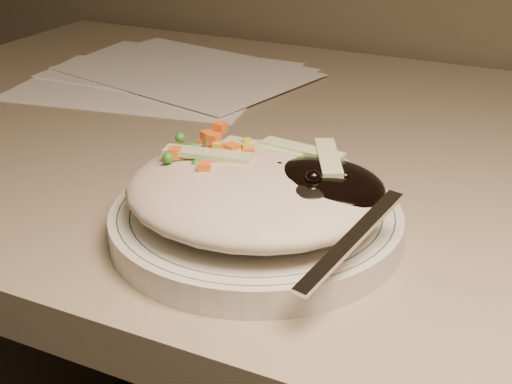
% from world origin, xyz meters
% --- Properties ---
extents(desk, '(1.40, 0.70, 0.74)m').
position_xyz_m(desk, '(0.00, 1.38, 0.54)').
color(desk, gray).
rests_on(desk, ground).
extents(plate, '(0.22, 0.22, 0.02)m').
position_xyz_m(plate, '(-0.09, 1.17, 0.75)').
color(plate, silver).
rests_on(plate, desk).
extents(plate_rim, '(0.21, 0.21, 0.00)m').
position_xyz_m(plate_rim, '(-0.09, 1.17, 0.76)').
color(plate_rim, '#144723').
rests_on(plate_rim, plate).
extents(meal, '(0.20, 0.19, 0.05)m').
position_xyz_m(meal, '(-0.09, 1.17, 0.78)').
color(meal, '#B8AD95').
rests_on(meal, plate).
extents(papers, '(0.36, 0.34, 0.00)m').
position_xyz_m(papers, '(-0.38, 1.51, 0.74)').
color(papers, white).
rests_on(papers, desk).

